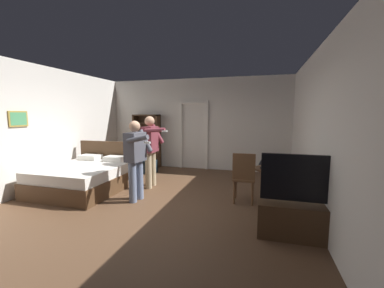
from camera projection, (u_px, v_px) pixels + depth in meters
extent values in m
plane|color=brown|center=(153.00, 204.00, 4.67)|extent=(7.12, 7.12, 0.00)
cube|color=silver|center=(196.00, 124.00, 7.64)|extent=(5.92, 0.12, 2.82)
cube|color=silver|center=(30.00, 128.00, 5.28)|extent=(0.12, 6.71, 2.82)
cube|color=#B2933F|center=(18.00, 119.00, 4.94)|extent=(0.03, 0.41, 0.32)
cube|color=#4B9862|center=(19.00, 119.00, 4.94)|extent=(0.01, 0.35, 0.26)
cube|color=silver|center=(324.00, 134.00, 3.71)|extent=(0.12, 6.71, 2.82)
cube|color=white|center=(181.00, 136.00, 7.74)|extent=(0.08, 0.08, 2.05)
cube|color=white|center=(207.00, 137.00, 7.52)|extent=(0.08, 0.08, 2.05)
cube|color=white|center=(194.00, 102.00, 7.50)|extent=(0.93, 0.08, 0.08)
cube|color=#4C331E|center=(85.00, 183.00, 5.48)|extent=(1.67, 1.95, 0.35)
cube|color=silver|center=(84.00, 170.00, 5.44)|extent=(1.61, 1.89, 0.22)
cube|color=#4C331E|center=(109.00, 161.00, 6.33)|extent=(1.67, 0.08, 1.02)
cube|color=white|center=(90.00, 157.00, 6.17)|extent=(0.50, 0.34, 0.12)
cube|color=white|center=(115.00, 159.00, 5.97)|extent=(0.50, 0.34, 0.12)
cube|color=#4C331E|center=(136.00, 141.00, 8.01)|extent=(0.06, 0.32, 1.71)
cube|color=#4C331E|center=(158.00, 141.00, 7.79)|extent=(0.06, 0.32, 1.71)
cube|color=#4C331E|center=(146.00, 115.00, 7.79)|extent=(0.87, 0.32, 0.04)
cube|color=#4C331E|center=(149.00, 140.00, 8.04)|extent=(0.87, 0.02, 1.71)
cube|color=#4C331E|center=(147.00, 158.00, 7.97)|extent=(0.81, 0.32, 0.03)
cylinder|color=#48CA49|center=(145.00, 156.00, 7.97)|extent=(0.06, 0.06, 0.10)
cube|color=#4C331E|center=(147.00, 141.00, 7.90)|extent=(0.81, 0.32, 0.03)
cube|color=#4C331E|center=(146.00, 123.00, 7.83)|extent=(0.81, 0.32, 0.03)
cube|color=#4C331E|center=(301.00, 221.00, 3.34)|extent=(1.16, 0.40, 0.49)
cube|color=black|center=(304.00, 178.00, 3.25)|extent=(1.11, 0.05, 0.65)
cube|color=#1B7F6C|center=(303.00, 178.00, 3.28)|extent=(1.05, 0.01, 0.59)
cylinder|color=brown|center=(271.00, 187.00, 4.61)|extent=(0.08, 0.08, 0.67)
cylinder|color=brown|center=(270.00, 203.00, 4.65)|extent=(0.38, 0.38, 0.03)
cylinder|color=brown|center=(271.00, 169.00, 4.57)|extent=(0.64, 0.64, 0.03)
cube|color=black|center=(270.00, 168.00, 4.58)|extent=(0.36, 0.29, 0.02)
cube|color=black|center=(269.00, 163.00, 4.46)|extent=(0.36, 0.26, 0.06)
cube|color=navy|center=(269.00, 163.00, 4.46)|extent=(0.32, 0.23, 0.05)
cylinder|color=#255121|center=(280.00, 164.00, 4.44)|extent=(0.06, 0.06, 0.21)
cylinder|color=#255121|center=(280.00, 157.00, 4.43)|extent=(0.03, 0.03, 0.05)
cylinder|color=brown|center=(253.00, 189.00, 4.87)|extent=(0.04, 0.04, 0.45)
cylinder|color=brown|center=(236.00, 187.00, 4.96)|extent=(0.04, 0.04, 0.45)
cylinder|color=brown|center=(252.00, 194.00, 4.54)|extent=(0.04, 0.04, 0.45)
cylinder|color=brown|center=(234.00, 193.00, 4.63)|extent=(0.04, 0.04, 0.45)
cube|color=brown|center=(244.00, 178.00, 4.72)|extent=(0.43, 0.43, 0.04)
cube|color=brown|center=(244.00, 167.00, 4.53)|extent=(0.42, 0.05, 0.50)
cylinder|color=slate|center=(140.00, 180.00, 4.91)|extent=(0.15, 0.15, 0.80)
cylinder|color=slate|center=(133.00, 182.00, 4.71)|extent=(0.15, 0.15, 0.80)
cube|color=#4C4C56|center=(135.00, 147.00, 4.72)|extent=(0.32, 0.43, 0.57)
sphere|color=tan|center=(135.00, 126.00, 4.67)|extent=(0.22, 0.22, 0.22)
cylinder|color=#4C4C56|center=(146.00, 141.00, 4.88)|extent=(0.33, 0.14, 0.46)
cylinder|color=#4C4C56|center=(137.00, 139.00, 4.40)|extent=(0.48, 0.16, 0.18)
cube|color=white|center=(147.00, 143.00, 4.29)|extent=(0.12, 0.05, 0.04)
cylinder|color=tan|center=(153.00, 168.00, 5.84)|extent=(0.15, 0.15, 0.84)
cylinder|color=tan|center=(148.00, 171.00, 5.60)|extent=(0.15, 0.15, 0.84)
cube|color=brown|center=(150.00, 139.00, 5.63)|extent=(0.28, 0.46, 0.60)
sphere|color=tan|center=(150.00, 121.00, 5.58)|extent=(0.23, 0.23, 0.23)
cylinder|color=brown|center=(158.00, 134.00, 5.84)|extent=(0.33, 0.10, 0.48)
cylinder|color=brown|center=(155.00, 130.00, 5.31)|extent=(0.47, 0.11, 0.12)
cube|color=white|center=(165.00, 131.00, 5.23)|extent=(0.12, 0.04, 0.04)
cube|color=#1E2D38|center=(146.00, 166.00, 7.14)|extent=(0.64, 0.33, 0.37)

